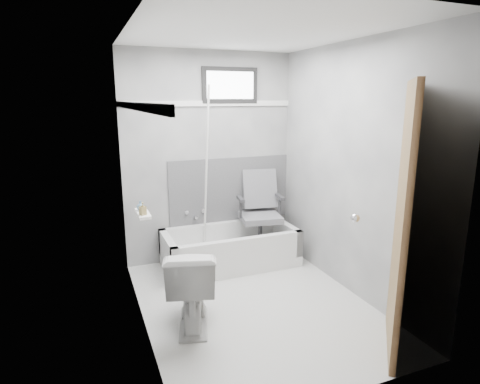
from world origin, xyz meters
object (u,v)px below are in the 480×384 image
toilet (192,286)px  door (463,231)px  bathtub (230,248)px  soap_bottle_a (143,209)px  office_chair (260,212)px  soap_bottle_b (140,205)px

toilet → door: (1.60, -1.17, 0.65)m
bathtub → soap_bottle_a: size_ratio=13.62×
office_chair → soap_bottle_a: size_ratio=8.43×
bathtub → door: (0.87, -2.21, 0.79)m
bathtub → office_chair: size_ratio=1.62×
bathtub → office_chair: bearing=7.2°
office_chair → soap_bottle_a: 1.68m
office_chair → door: 2.35m
door → soap_bottle_b: size_ratio=23.73×
door → soap_bottle_b: 2.52m
office_chair → soap_bottle_a: bearing=-142.4°
toilet → soap_bottle_b: size_ratio=8.50×
toilet → soap_bottle_b: 0.83m
toilet → soap_bottle_b: bearing=-39.4°
office_chair → door: door is taller
bathtub → soap_bottle_b: 1.41m
soap_bottle_a → soap_bottle_b: size_ratio=1.31×
office_chair → soap_bottle_a: office_chair is taller
office_chair → door: bearing=-68.4°
bathtub → soap_bottle_b: size_ratio=17.80×
door → office_chair: bearing=101.8°
office_chair → soap_bottle_b: (-1.45, -0.62, 0.38)m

